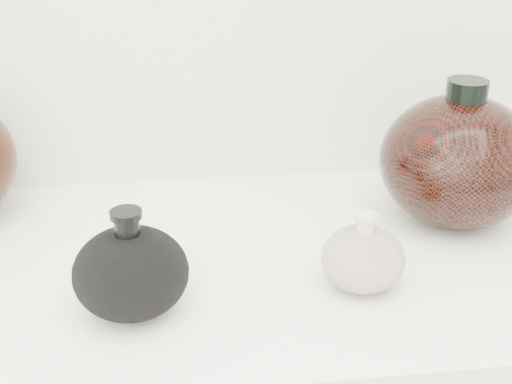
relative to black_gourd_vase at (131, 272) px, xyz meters
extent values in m
cube|color=silver|center=(0.15, 0.10, -0.07)|extent=(1.20, 0.50, 0.03)
ellipsoid|color=black|center=(0.00, 0.00, 0.00)|extent=(0.13, 0.13, 0.10)
cylinder|color=black|center=(0.00, 0.00, 0.06)|extent=(0.03, 0.03, 0.03)
cylinder|color=black|center=(0.00, 0.00, 0.07)|extent=(0.04, 0.04, 0.01)
ellipsoid|color=beige|center=(0.27, 0.02, -0.01)|extent=(0.12, 0.12, 0.08)
cylinder|color=beige|center=(0.27, 0.02, 0.03)|extent=(0.03, 0.03, 0.02)
cylinder|color=beige|center=(0.27, 0.02, 0.04)|extent=(0.03, 0.03, 0.01)
ellipsoid|color=black|center=(0.44, 0.17, 0.04)|extent=(0.24, 0.24, 0.18)
cylinder|color=black|center=(0.44, 0.17, 0.14)|extent=(0.06, 0.06, 0.03)
camera|label=1|loc=(0.05, -0.68, 0.41)|focal=50.00mm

